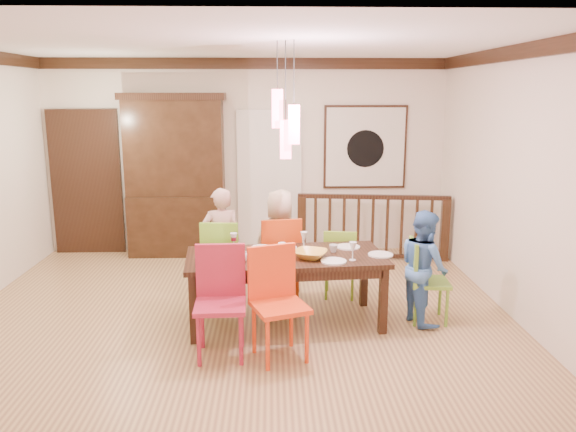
{
  "coord_description": "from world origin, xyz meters",
  "views": [
    {
      "loc": [
        0.37,
        -5.99,
        2.41
      ],
      "look_at": [
        0.56,
        0.03,
        1.08
      ],
      "focal_mm": 35.0,
      "sensor_mm": 36.0,
      "label": 1
    }
  ],
  "objects_px": {
    "chair_far_left": "(222,253)",
    "person_end_right": "(424,267)",
    "chair_end_right": "(430,275)",
    "person_far_mid": "(280,244)",
    "dining_table": "(286,263)",
    "person_far_left": "(221,242)",
    "china_hutch": "(176,175)",
    "balustrade": "(373,226)"
  },
  "relations": [
    {
      "from": "chair_far_left",
      "to": "person_end_right",
      "type": "xyz_separation_m",
      "value": [
        2.19,
        -0.77,
        0.05
      ]
    },
    {
      "from": "chair_end_right",
      "to": "person_far_mid",
      "type": "bearing_deg",
      "value": 67.42
    },
    {
      "from": "dining_table",
      "to": "person_end_right",
      "type": "xyz_separation_m",
      "value": [
        1.46,
        -0.0,
        -0.06
      ]
    },
    {
      "from": "person_far_mid",
      "to": "person_end_right",
      "type": "xyz_separation_m",
      "value": [
        1.5,
        -0.81,
        -0.04
      ]
    },
    {
      "from": "chair_far_left",
      "to": "person_far_left",
      "type": "distance_m",
      "value": 0.16
    },
    {
      "from": "dining_table",
      "to": "person_far_mid",
      "type": "height_order",
      "value": "person_far_mid"
    },
    {
      "from": "china_hutch",
      "to": "person_far_mid",
      "type": "distance_m",
      "value": 2.46
    },
    {
      "from": "dining_table",
      "to": "balustrade",
      "type": "bearing_deg",
      "value": 54.92
    },
    {
      "from": "chair_far_left",
      "to": "chair_end_right",
      "type": "xyz_separation_m",
      "value": [
        2.26,
        -0.76,
        -0.04
      ]
    },
    {
      "from": "dining_table",
      "to": "china_hutch",
      "type": "bearing_deg",
      "value": 115.18
    },
    {
      "from": "chair_end_right",
      "to": "person_far_left",
      "type": "relative_size",
      "value": 0.68
    },
    {
      "from": "chair_end_right",
      "to": "china_hutch",
      "type": "xyz_separation_m",
      "value": [
        -3.09,
        2.66,
        0.69
      ]
    },
    {
      "from": "chair_far_left",
      "to": "china_hutch",
      "type": "relative_size",
      "value": 0.4
    },
    {
      "from": "china_hutch",
      "to": "balustrade",
      "type": "bearing_deg",
      "value": -6.81
    },
    {
      "from": "chair_far_left",
      "to": "person_far_mid",
      "type": "xyz_separation_m",
      "value": [
        0.69,
        0.04,
        0.1
      ]
    },
    {
      "from": "person_far_mid",
      "to": "dining_table",
      "type": "bearing_deg",
      "value": 105.27
    },
    {
      "from": "china_hutch",
      "to": "person_far_left",
      "type": "height_order",
      "value": "china_hutch"
    },
    {
      "from": "chair_far_left",
      "to": "person_far_mid",
      "type": "bearing_deg",
      "value": -172.7
    },
    {
      "from": "dining_table",
      "to": "chair_far_left",
      "type": "bearing_deg",
      "value": 128.48
    },
    {
      "from": "person_far_mid",
      "to": "chair_far_left",
      "type": "bearing_deg",
      "value": 15.79
    },
    {
      "from": "chair_end_right",
      "to": "person_far_left",
      "type": "distance_m",
      "value": 2.45
    },
    {
      "from": "chair_end_right",
      "to": "balustrade",
      "type": "height_order",
      "value": "balustrade"
    },
    {
      "from": "person_far_left",
      "to": "person_end_right",
      "type": "distance_m",
      "value": 2.38
    },
    {
      "from": "dining_table",
      "to": "person_far_mid",
      "type": "xyz_separation_m",
      "value": [
        -0.04,
        0.81,
        -0.01
      ]
    },
    {
      "from": "chair_far_left",
      "to": "person_far_mid",
      "type": "relative_size",
      "value": 0.74
    },
    {
      "from": "chair_far_left",
      "to": "chair_end_right",
      "type": "distance_m",
      "value": 2.38
    },
    {
      "from": "person_far_left",
      "to": "person_far_mid",
      "type": "bearing_deg",
      "value": 159.12
    },
    {
      "from": "chair_far_left",
      "to": "chair_end_right",
      "type": "bearing_deg",
      "value": 165.16
    },
    {
      "from": "chair_far_left",
      "to": "person_end_right",
      "type": "height_order",
      "value": "person_end_right"
    },
    {
      "from": "dining_table",
      "to": "china_hutch",
      "type": "xyz_separation_m",
      "value": [
        -1.56,
        2.67,
        0.54
      ]
    },
    {
      "from": "chair_end_right",
      "to": "person_far_left",
      "type": "bearing_deg",
      "value": 73.26
    },
    {
      "from": "person_far_mid",
      "to": "person_end_right",
      "type": "height_order",
      "value": "person_far_mid"
    },
    {
      "from": "person_far_mid",
      "to": "person_end_right",
      "type": "distance_m",
      "value": 1.71
    },
    {
      "from": "dining_table",
      "to": "person_far_left",
      "type": "relative_size",
      "value": 1.62
    },
    {
      "from": "chair_end_right",
      "to": "balustrade",
      "type": "xyz_separation_m",
      "value": [
        -0.19,
        2.31,
        -0.01
      ]
    },
    {
      "from": "chair_far_left",
      "to": "person_far_left",
      "type": "height_order",
      "value": "person_far_left"
    },
    {
      "from": "china_hutch",
      "to": "person_far_mid",
      "type": "height_order",
      "value": "china_hutch"
    },
    {
      "from": "chair_end_right",
      "to": "china_hutch",
      "type": "distance_m",
      "value": 4.13
    },
    {
      "from": "dining_table",
      "to": "person_far_left",
      "type": "distance_m",
      "value": 1.16
    },
    {
      "from": "person_far_left",
      "to": "person_far_mid",
      "type": "xyz_separation_m",
      "value": [
        0.7,
        -0.08,
        -0.0
      ]
    },
    {
      "from": "dining_table",
      "to": "person_end_right",
      "type": "height_order",
      "value": "person_end_right"
    },
    {
      "from": "dining_table",
      "to": "person_far_left",
      "type": "bearing_deg",
      "value": 124.94
    }
  ]
}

